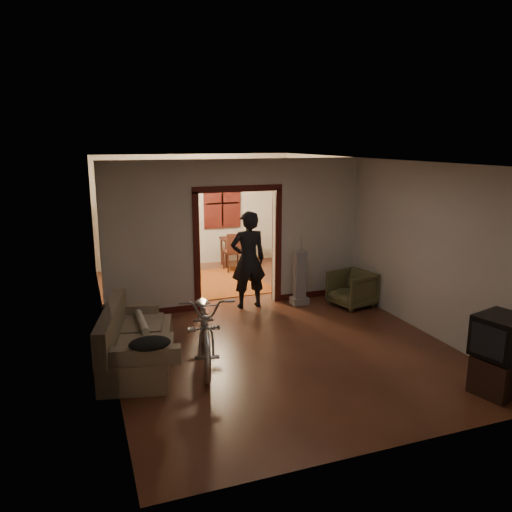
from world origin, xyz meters
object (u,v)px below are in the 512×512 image
person (248,260)px  desk (240,251)px  locker (148,235)px  armchair (352,289)px  bicycle (206,324)px  sofa (138,335)px

person → desk: bearing=-103.3°
locker → armchair: bearing=-61.6°
bicycle → person: 2.49m
bicycle → desk: bicycle is taller
armchair → locker: 5.24m
armchair → person: bearing=-121.1°
sofa → person: person is taller
bicycle → person: (1.35, 2.05, 0.38)m
sofa → locker: size_ratio=1.07×
armchair → person: size_ratio=0.40×
sofa → locker: 5.36m
sofa → desk: 5.98m
bicycle → locker: size_ratio=1.16×
armchair → desk: bearing=-177.8°
sofa → desk: bearing=70.4°
armchair → desk: desk is taller
person → sofa: bearing=41.3°
sofa → person: (2.30, 1.87, 0.49)m
sofa → person: 3.01m
sofa → locker: locker is taller
bicycle → person: bearing=68.2°
person → bicycle: bearing=58.7°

